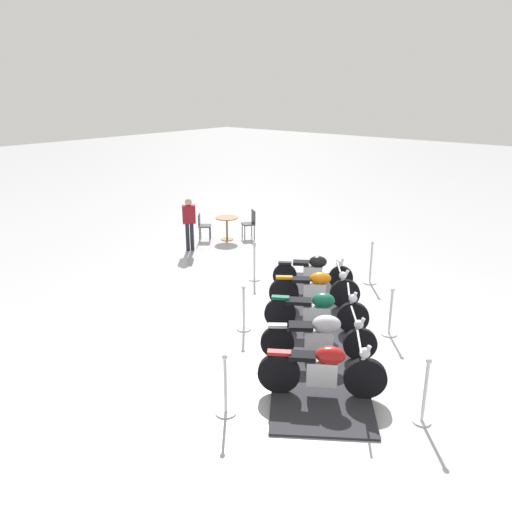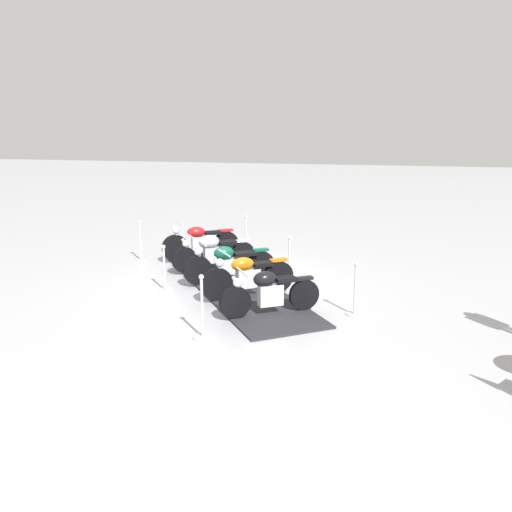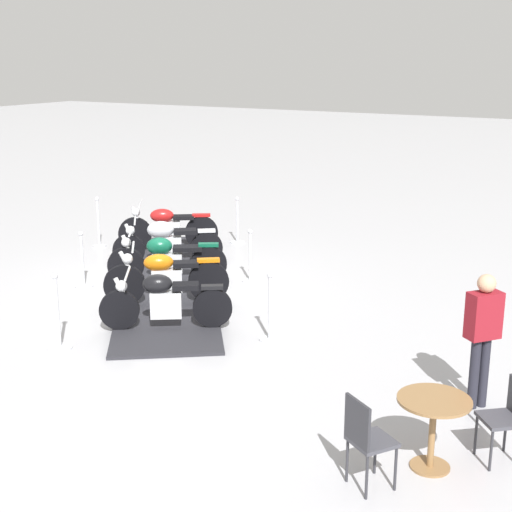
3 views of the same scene
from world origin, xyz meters
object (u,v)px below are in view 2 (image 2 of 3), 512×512
at_px(motorcycle_maroon, 200,241).
at_px(stanchion_left_rear, 355,298).
at_px(motorcycle_forest, 229,263).
at_px(motorcycle_black, 269,291).
at_px(stanchion_right_front, 141,246).
at_px(stanchion_left_mid, 289,263).
at_px(motorcycle_chrome, 213,251).
at_px(stanchion_right_mid, 165,276).
at_px(motorcycle_copper, 247,275).
at_px(stanchion_left_front, 246,240).
at_px(stanchion_right_rear, 202,319).

xyz_separation_m(motorcycle_maroon, stanchion_left_rear, (3.43, 4.40, -0.18)).
distance_m(motorcycle_forest, motorcycle_black, 2.39).
height_order(stanchion_right_front, stanchion_left_mid, stanchion_right_front).
distance_m(motorcycle_chrome, stanchion_right_mid, 1.93).
height_order(motorcycle_maroon, motorcycle_copper, motorcycle_maroon).
bearing_deg(motorcycle_black, stanchion_left_front, -104.23).
xyz_separation_m(stanchion_left_rear, stanchion_left_front, (-4.82, -3.45, -0.02)).
distance_m(stanchion_left_rear, stanchion_right_mid, 4.28).
xyz_separation_m(motorcycle_chrome, motorcycle_forest, (0.96, 0.71, -0.03)).
bearing_deg(stanchion_right_rear, motorcycle_forest, -171.42).
bearing_deg(motorcycle_black, stanchion_right_rear, 23.18).
xyz_separation_m(motorcycle_maroon, stanchion_right_rear, (5.23, 1.89, -0.18)).
distance_m(motorcycle_black, stanchion_left_front, 5.58).
xyz_separation_m(motorcycle_copper, stanchion_left_front, (-4.30, -1.14, -0.19)).
xyz_separation_m(motorcycle_black, stanchion_right_mid, (-1.06, -2.62, -0.17)).
relative_size(motorcycle_forest, stanchion_right_rear, 1.67).
height_order(motorcycle_copper, stanchion_right_rear, stanchion_right_rear).
xyz_separation_m(motorcycle_maroon, stanchion_right_mid, (2.82, 0.16, -0.20)).
distance_m(motorcycle_copper, stanchion_left_mid, 1.98).
height_order(stanchion_right_front, stanchion_right_rear, stanchion_right_rear).
xyz_separation_m(stanchion_left_rear, stanchion_right_mid, (-0.61, -4.24, -0.02)).
distance_m(motorcycle_black, stanchion_left_rear, 1.69).
height_order(motorcycle_chrome, stanchion_left_front, stanchion_left_front).
distance_m(motorcycle_maroon, stanchion_right_mid, 2.83).
xyz_separation_m(motorcycle_forest, stanchion_right_rear, (3.29, 0.50, -0.16)).
bearing_deg(motorcycle_chrome, stanchion_right_rear, 68.36).
bearing_deg(motorcycle_forest, stanchion_right_mid, 3.14).
distance_m(motorcycle_forest, stanchion_right_front, 3.33).
relative_size(stanchion_left_rear, stanchion_right_rear, 0.92).
relative_size(stanchion_right_front, stanchion_right_mid, 1.07).
bearing_deg(stanchion_left_mid, stanchion_right_rear, -10.54).
bearing_deg(stanchion_left_rear, motorcycle_black, -74.48).
bearing_deg(motorcycle_maroon, stanchion_right_mid, 59.64).
xyz_separation_m(motorcycle_chrome, stanchion_right_rear, (4.25, 1.20, -0.19)).
height_order(motorcycle_copper, stanchion_right_front, stanchion_right_front).
xyz_separation_m(motorcycle_maroon, motorcycle_chrome, (0.98, 0.69, 0.01)).
bearing_deg(motorcycle_forest, motorcycle_copper, 93.01).
height_order(motorcycle_black, stanchion_left_front, stanchion_left_front).
distance_m(motorcycle_maroon, stanchion_right_front, 1.62).
relative_size(stanchion_left_mid, stanchion_left_front, 0.96).
distance_m(stanchion_right_rear, stanchion_right_mid, 2.96).
bearing_deg(stanchion_right_mid, stanchion_left_front, 169.46).
bearing_deg(stanchion_right_front, stanchion_right_mid, 35.64).
height_order(motorcycle_black, stanchion_left_mid, stanchion_left_mid).
distance_m(stanchion_left_rear, stanchion_right_front, 6.68).
height_order(motorcycle_black, stanchion_right_front, stanchion_right_front).
distance_m(stanchion_left_rear, stanchion_left_front, 5.93).
height_order(stanchion_left_rear, stanchion_left_front, same).
height_order(stanchion_left_rear, stanchion_right_mid, stanchion_left_rear).
distance_m(stanchion_right_front, stanchion_left_front, 3.09).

